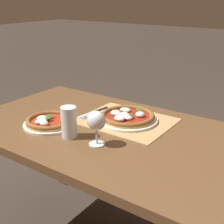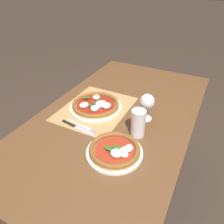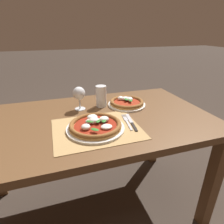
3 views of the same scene
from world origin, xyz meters
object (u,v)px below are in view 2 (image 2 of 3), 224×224
object	(u,v)px
pizza_far	(115,150)
wine_glass	(147,103)
pint_glass	(138,123)
knife	(77,128)
pizza_near	(96,105)
fork	(81,126)

from	to	relation	value
pizza_far	wine_glass	bearing A→B (deg)	174.56
pizza_far	pint_glass	distance (m)	0.18
pint_glass	knife	distance (m)	0.32
pizza_near	fork	bearing A→B (deg)	6.40
pizza_near	pint_glass	bearing A→B (deg)	69.30
wine_glass	fork	distance (m)	0.37
pizza_far	wine_glass	distance (m)	0.34
wine_glass	knife	world-z (taller)	wine_glass
wine_glass	pint_glass	xyz separation A→B (m)	(0.15, 0.01, -0.04)
wine_glass	fork	size ratio (longest dim) A/B	0.77
pizza_far	wine_glass	xyz separation A→B (m)	(-0.32, 0.03, 0.09)
pizza_near	pint_glass	world-z (taller)	pint_glass
pizza_near	fork	xyz separation A→B (m)	(0.19, 0.02, -0.02)
fork	knife	world-z (taller)	knife
pizza_far	knife	bearing A→B (deg)	-106.36
pint_glass	fork	xyz separation A→B (m)	(0.07, -0.29, -0.06)
wine_glass	pint_glass	bearing A→B (deg)	3.62
pizza_near	knife	size ratio (longest dim) A/B	1.44
pizza_near	fork	size ratio (longest dim) A/B	1.54
pizza_far	fork	bearing A→B (deg)	-111.59
wine_glass	fork	xyz separation A→B (m)	(0.22, -0.28, -0.10)
pizza_near	pint_glass	size ratio (longest dim) A/B	2.13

